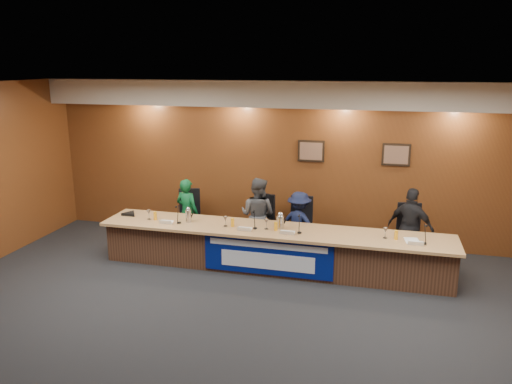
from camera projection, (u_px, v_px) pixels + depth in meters
floor at (233, 338)px, 6.55m from camera, size 10.00×10.00×0.00m
ceiling at (230, 91)px, 5.75m from camera, size 10.00×8.00×0.04m
wall_back at (291, 162)px, 9.90m from camera, size 10.00×0.04×3.20m
soffit at (290, 94)px, 9.33m from camera, size 10.00×0.50×0.50m
dais_body at (273, 250)px, 8.72m from camera, size 6.00×0.80×0.70m
dais_top at (272, 230)px, 8.57m from camera, size 6.10×0.95×0.05m
banner at (267, 257)px, 8.32m from camera, size 2.20×0.02×0.65m
banner_text_upper at (267, 246)px, 8.26m from camera, size 2.00×0.01×0.10m
banner_text_lower at (267, 261)px, 8.33m from camera, size 1.60×0.01×0.28m
wall_photo_left at (311, 151)px, 9.71m from camera, size 0.52×0.04×0.42m
wall_photo_right at (396, 155)px, 9.33m from camera, size 0.52×0.04×0.42m
panelist_a at (187, 212)px, 9.78m from camera, size 0.56×0.44×1.34m
panelist_b at (258, 215)px, 9.42m from camera, size 0.80×0.68×1.45m
panelist_c at (299, 224)px, 9.26m from camera, size 0.90×0.69×1.23m
panelist_d at (411, 228)px, 8.75m from camera, size 0.90×0.66×1.42m
office_chair_a at (190, 220)px, 9.92m from camera, size 0.61×0.61×0.08m
office_chair_b at (259, 226)px, 9.58m from camera, size 0.61×0.61×0.08m
office_chair_c at (300, 229)px, 9.39m from camera, size 0.49×0.49×0.08m
office_chair_d at (409, 238)px, 8.90m from camera, size 0.54×0.54×0.08m
nameplate_a at (166, 222)px, 8.80m from camera, size 0.24×0.08×0.10m
microphone_a at (179, 223)px, 8.87m from camera, size 0.07×0.07×0.02m
juice_glass_a at (155, 216)px, 9.04m from camera, size 0.06×0.06×0.15m
water_glass_a at (149, 215)px, 9.06m from camera, size 0.08×0.08×0.18m
nameplate_b at (244, 229)px, 8.43m from camera, size 0.24×0.08×0.10m
microphone_b at (255, 228)px, 8.57m from camera, size 0.07×0.07×0.02m
juice_glass_b at (232, 222)px, 8.67m from camera, size 0.06×0.06×0.15m
water_glass_b at (225, 221)px, 8.67m from camera, size 0.08×0.08×0.18m
nameplate_c at (287, 232)px, 8.25m from camera, size 0.24×0.08×0.10m
microphone_c at (299, 233)px, 8.34m from camera, size 0.07×0.07×0.02m
juice_glass_c at (276, 226)px, 8.46m from camera, size 0.06×0.06×0.15m
water_glass_c at (266, 224)px, 8.53m from camera, size 0.08×0.08×0.18m
nameplate_d at (416, 243)px, 7.76m from camera, size 0.24×0.08×0.10m
microphone_d at (424, 243)px, 7.85m from camera, size 0.07×0.07×0.02m
juice_glass_d at (396, 235)px, 8.03m from camera, size 0.06×0.06×0.15m
water_glass_d at (385, 233)px, 8.08m from camera, size 0.08×0.08×0.18m
carafe_left at (188, 216)px, 8.91m from camera, size 0.11×0.11×0.23m
carafe_mid at (280, 222)px, 8.57m from camera, size 0.13×0.13×0.22m
speakerphone at (130, 214)px, 9.33m from camera, size 0.32×0.32×0.05m
paper_stack at (412, 241)px, 7.98m from camera, size 0.26×0.33×0.01m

